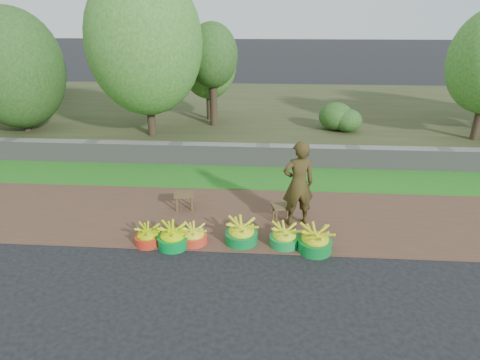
# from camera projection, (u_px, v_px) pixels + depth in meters

# --- Properties ---
(ground_plane) EXTENTS (120.00, 120.00, 0.00)m
(ground_plane) POSITION_uv_depth(u_px,v_px,m) (258.00, 254.00, 6.52)
(ground_plane) COLOR black
(ground_plane) RESTS_ON ground
(dirt_shoulder) EXTENTS (80.00, 2.50, 0.02)m
(dirt_shoulder) POSITION_uv_depth(u_px,v_px,m) (260.00, 217.00, 7.67)
(dirt_shoulder) COLOR brown
(dirt_shoulder) RESTS_ON ground
(grass_verge) EXTENTS (80.00, 1.50, 0.04)m
(grass_verge) POSITION_uv_depth(u_px,v_px,m) (262.00, 177.00, 9.51)
(grass_verge) COLOR #28761D
(grass_verge) RESTS_ON ground
(retaining_wall) EXTENTS (80.00, 0.35, 0.55)m
(retaining_wall) POSITION_uv_depth(u_px,v_px,m) (263.00, 156.00, 10.19)
(retaining_wall) COLOR slate
(retaining_wall) RESTS_ON ground
(earth_bank) EXTENTS (80.00, 10.00, 0.50)m
(earth_bank) POSITION_uv_depth(u_px,v_px,m) (265.00, 113.00, 14.72)
(earth_bank) COLOR #3C4122
(earth_bank) RESTS_ON ground
(vegetation) EXTENTS (34.44, 8.29, 4.54)m
(vegetation) POSITION_uv_depth(u_px,v_px,m) (134.00, 51.00, 12.09)
(vegetation) COLOR #33281B
(vegetation) RESTS_ON earth_bank
(basin_a) EXTENTS (0.45, 0.45, 0.33)m
(basin_a) POSITION_uv_depth(u_px,v_px,m) (148.00, 236.00, 6.74)
(basin_a) COLOR red
(basin_a) RESTS_ON ground
(basin_b) EXTENTS (0.52, 0.52, 0.39)m
(basin_b) POSITION_uv_depth(u_px,v_px,m) (173.00, 237.00, 6.67)
(basin_b) COLOR #00862E
(basin_b) RESTS_ON ground
(basin_c) EXTENTS (0.44, 0.44, 0.33)m
(basin_c) POSITION_uv_depth(u_px,v_px,m) (194.00, 236.00, 6.76)
(basin_c) COLOR red
(basin_c) RESTS_ON ground
(basin_d) EXTENTS (0.55, 0.55, 0.41)m
(basin_d) POSITION_uv_depth(u_px,v_px,m) (241.00, 233.00, 6.77)
(basin_d) COLOR #097930
(basin_d) RESTS_ON ground
(basin_e) EXTENTS (0.49, 0.49, 0.37)m
(basin_e) POSITION_uv_depth(u_px,v_px,m) (284.00, 237.00, 6.69)
(basin_e) COLOR #14903C
(basin_e) RESTS_ON ground
(basin_f) EXTENTS (0.56, 0.56, 0.42)m
(basin_f) POSITION_uv_depth(u_px,v_px,m) (315.00, 241.00, 6.53)
(basin_f) COLOR #0B792A
(basin_f) RESTS_ON ground
(stool_left) EXTENTS (0.43, 0.36, 0.34)m
(stool_left) POSITION_uv_depth(u_px,v_px,m) (184.00, 196.00, 7.88)
(stool_left) COLOR brown
(stool_left) RESTS_ON dirt_shoulder
(stool_right) EXTENTS (0.42, 0.37, 0.32)m
(stool_right) POSITION_uv_depth(u_px,v_px,m) (282.00, 208.00, 7.44)
(stool_right) COLOR brown
(stool_right) RESTS_ON dirt_shoulder
(vendor_woman) EXTENTS (0.65, 0.50, 1.58)m
(vendor_woman) POSITION_uv_depth(u_px,v_px,m) (298.00, 184.00, 7.13)
(vendor_woman) COLOR black
(vendor_woman) RESTS_ON dirt_shoulder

